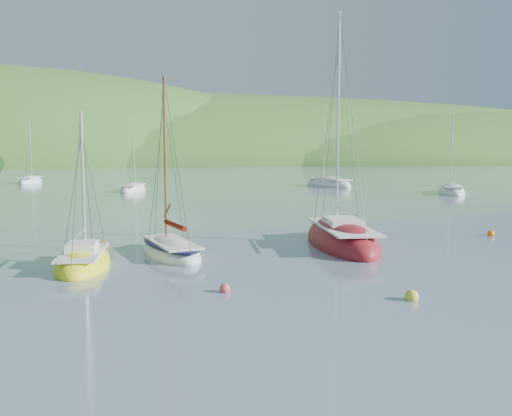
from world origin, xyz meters
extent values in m
plane|color=gray|center=(0.00, 0.00, 0.00)|extent=(700.00, 700.00, 0.00)
ellipsoid|color=#2F6125|center=(0.00, 170.00, 0.00)|extent=(440.00, 110.00, 44.00)
ellipsoid|color=#2F6125|center=(90.00, 160.00, 0.00)|extent=(240.00, 100.00, 34.00)
ellipsoid|color=white|center=(-5.17, 7.66, 0.11)|extent=(3.61, 6.43, 1.49)
cube|color=silver|center=(-5.14, 7.55, 0.64)|extent=(2.74, 5.00, 0.10)
cylinder|color=brown|center=(-5.35, 8.37, 4.65)|extent=(0.12, 0.12, 8.10)
ellipsoid|color=#0B0C36|center=(-5.17, 7.66, 0.54)|extent=(3.55, 6.36, 0.26)
cylinder|color=#651406|center=(-5.00, 6.96, 1.55)|extent=(0.93, 2.89, 0.24)
ellipsoid|color=maroon|center=(3.89, 8.38, 0.18)|extent=(3.93, 9.33, 2.51)
cube|color=silver|center=(3.87, 8.20, 1.05)|extent=(2.96, 7.27, 0.10)
cylinder|color=silver|center=(3.99, 9.47, 6.69)|extent=(0.12, 0.12, 11.36)
cube|color=silver|center=(3.87, 8.20, 1.29)|extent=(1.93, 2.69, 0.42)
cylinder|color=silver|center=(3.79, 7.29, 1.96)|extent=(0.48, 4.35, 0.09)
ellipsoid|color=yellow|center=(-9.13, 5.66, 0.11)|extent=(2.66, 5.81, 1.54)
cube|color=silver|center=(-9.14, 5.55, 0.66)|extent=(2.00, 4.52, 0.10)
cylinder|color=silver|center=(-9.08, 6.34, 3.73)|extent=(0.12, 0.12, 6.22)
cube|color=silver|center=(-9.14, 5.55, 0.90)|extent=(1.34, 1.67, 0.42)
cylinder|color=silver|center=(-9.18, 4.99, 1.57)|extent=(0.29, 2.71, 0.09)
ellipsoid|color=white|center=(-7.18, 47.28, 0.13)|extent=(4.05, 6.87, 1.77)
cube|color=silver|center=(-7.22, 47.16, 0.76)|extent=(3.08, 5.34, 0.10)
cylinder|color=silver|center=(-6.96, 48.03, 4.61)|extent=(0.12, 0.12, 7.79)
ellipsoid|color=white|center=(17.58, 50.18, 0.17)|extent=(5.51, 9.10, 2.33)
cube|color=silver|center=(17.63, 50.01, 0.98)|extent=(4.20, 7.07, 0.10)
cylinder|color=silver|center=(17.26, 51.16, 6.10)|extent=(0.12, 0.12, 10.30)
ellipsoid|color=white|center=(-21.48, 64.95, 0.14)|extent=(3.43, 7.29, 1.91)
cube|color=silver|center=(-21.50, 64.81, 0.81)|extent=(2.59, 5.67, 0.10)
cylinder|color=silver|center=(-21.36, 65.78, 4.98)|extent=(0.12, 0.12, 8.41)
ellipsoid|color=white|center=(27.29, 36.90, 0.15)|extent=(5.25, 7.89, 2.04)
cube|color=silver|center=(27.23, 36.76, 0.86)|extent=(4.01, 6.12, 0.10)
cylinder|color=silver|center=(27.62, 37.73, 5.30)|extent=(0.12, 0.12, 8.95)
sphere|color=yellow|center=(2.50, -2.30, 0.12)|extent=(0.49, 0.49, 0.49)
sphere|color=#E4484D|center=(-3.67, 0.09, 0.12)|extent=(0.40, 0.40, 0.40)
sphere|color=orange|center=(13.73, 9.73, 0.12)|extent=(0.41, 0.41, 0.41)
sphere|color=orange|center=(-8.50, 10.34, 0.12)|extent=(0.50, 0.50, 0.50)
camera|label=1|loc=(-6.73, -20.05, 5.35)|focal=40.00mm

